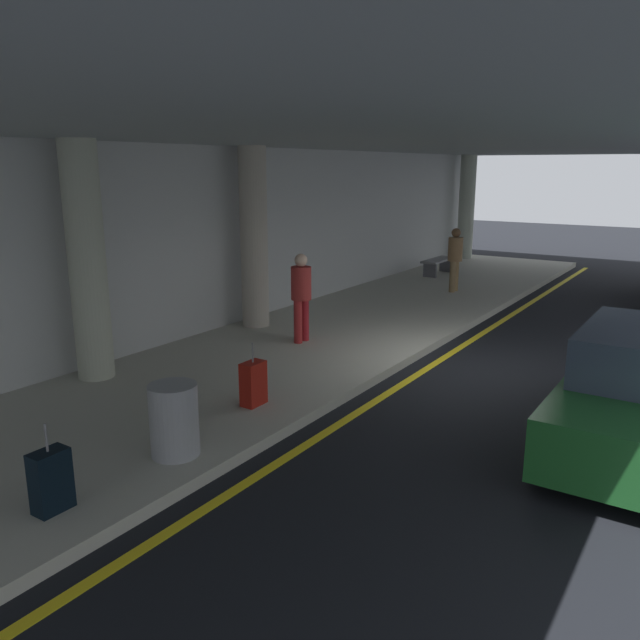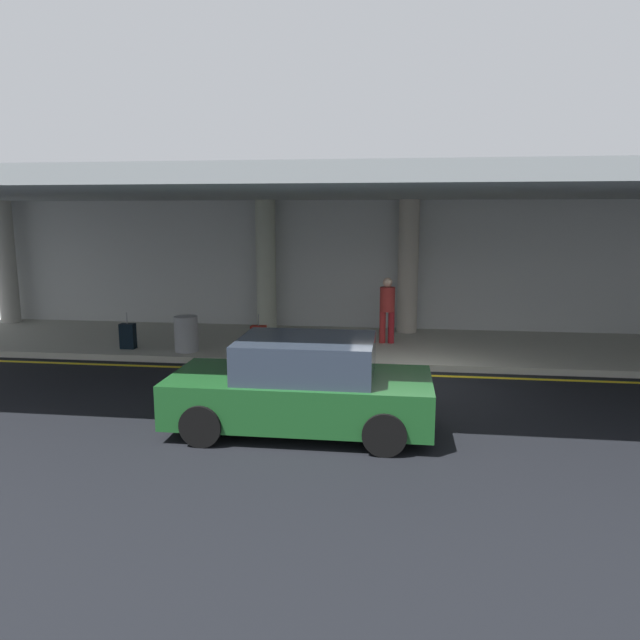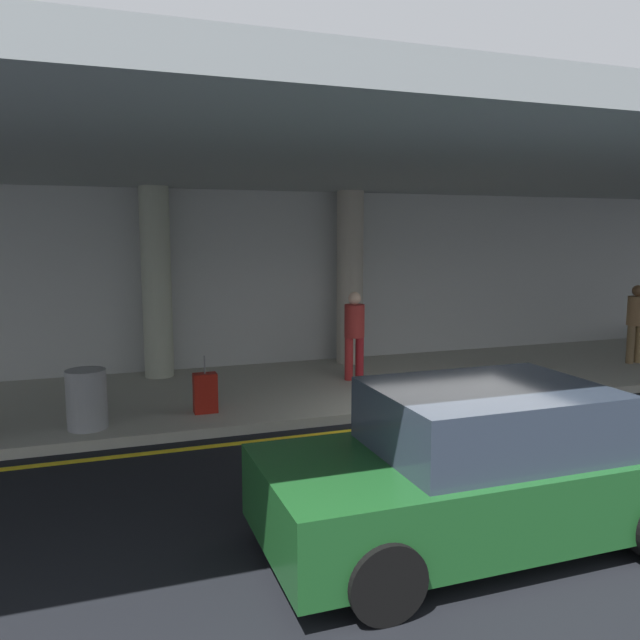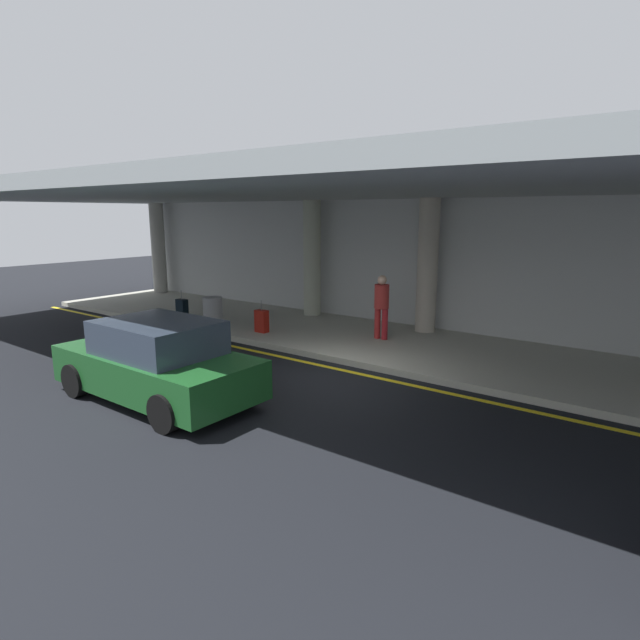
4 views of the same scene
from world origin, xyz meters
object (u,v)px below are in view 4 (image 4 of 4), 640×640
at_px(support_column_far_left, 158,248).
at_px(trash_bin_steel, 213,311).
at_px(suitcase_upright_secondary, 182,309).
at_px(car_dark_green, 157,362).
at_px(support_column_center, 428,266).
at_px(suitcase_upright_primary, 262,321).
at_px(person_waiting_for_ride, 382,303).
at_px(support_column_left_mid, 312,258).

relative_size(support_column_far_left, trash_bin_steel, 4.29).
bearing_deg(suitcase_upright_secondary, car_dark_green, -16.58).
relative_size(support_column_center, suitcase_upright_primary, 4.06).
bearing_deg(suitcase_upright_primary, trash_bin_steel, -167.75).
height_order(person_waiting_for_ride, suitcase_upright_primary, person_waiting_for_ride).
distance_m(car_dark_green, suitcase_upright_secondary, 6.82).
xyz_separation_m(person_waiting_for_ride, suitcase_upright_secondary, (-6.28, -1.47, -0.65)).
xyz_separation_m(car_dark_green, trash_bin_steel, (-3.54, 4.47, -0.14)).
bearing_deg(person_waiting_for_ride, suitcase_upright_secondary, -61.50).
bearing_deg(person_waiting_for_ride, support_column_far_left, -82.28).
bearing_deg(support_column_far_left, suitcase_upright_primary, -18.71).
xyz_separation_m(support_column_far_left, person_waiting_for_ride, (11.47, -1.54, -0.86)).
xyz_separation_m(car_dark_green, person_waiting_for_ride, (1.22, 6.03, 0.40)).
bearing_deg(suitcase_upright_secondary, support_column_far_left, 175.35).
relative_size(support_column_far_left, car_dark_green, 0.89).
bearing_deg(suitcase_upright_primary, support_column_center, 42.86).
xyz_separation_m(support_column_left_mid, trash_bin_steel, (-1.29, -3.10, -1.40)).
bearing_deg(car_dark_green, suitcase_upright_secondary, -44.56).
xyz_separation_m(suitcase_upright_primary, trash_bin_steel, (-1.72, -0.24, 0.11)).
relative_size(car_dark_green, trash_bin_steel, 4.82).
bearing_deg(support_column_left_mid, suitcase_upright_primary, -81.42).
height_order(support_column_center, suitcase_upright_primary, support_column_center).
height_order(person_waiting_for_ride, trash_bin_steel, person_waiting_for_ride).
bearing_deg(support_column_center, support_column_left_mid, 180.00).
distance_m(person_waiting_for_ride, trash_bin_steel, 5.04).
relative_size(suitcase_upright_primary, suitcase_upright_secondary, 1.00).
bearing_deg(support_column_center, trash_bin_steel, -149.64).
distance_m(support_column_far_left, person_waiting_for_ride, 11.61).
xyz_separation_m(support_column_left_mid, support_column_center, (4.00, 0.00, 0.00)).
bearing_deg(trash_bin_steel, support_column_left_mid, 67.42).
relative_size(support_column_far_left, support_column_center, 1.00).
distance_m(support_column_far_left, trash_bin_steel, 7.52).
bearing_deg(trash_bin_steel, support_column_far_left, 155.22).
bearing_deg(support_column_left_mid, support_column_center, 0.00).
xyz_separation_m(support_column_center, suitcase_upright_secondary, (-6.81, -3.01, -1.51)).
relative_size(person_waiting_for_ride, trash_bin_steel, 1.98).
xyz_separation_m(car_dark_green, suitcase_upright_secondary, (-5.06, 4.56, -0.25)).
height_order(support_column_center, car_dark_green, support_column_center).
distance_m(suitcase_upright_primary, suitcase_upright_secondary, 3.25).
distance_m(support_column_far_left, support_column_center, 12.00).
relative_size(support_column_center, person_waiting_for_ride, 2.17).
distance_m(support_column_center, suitcase_upright_primary, 4.81).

